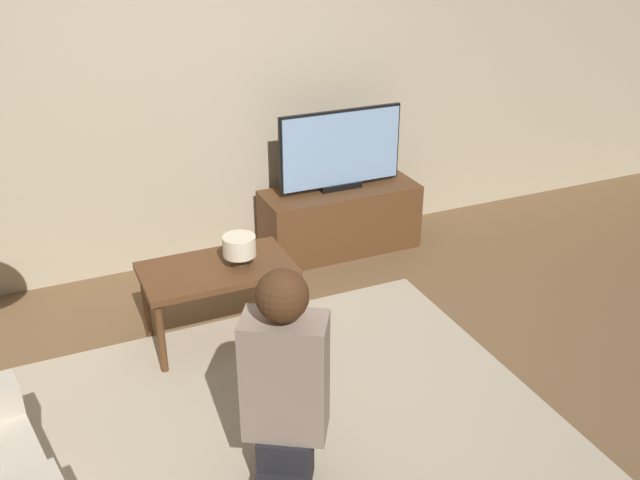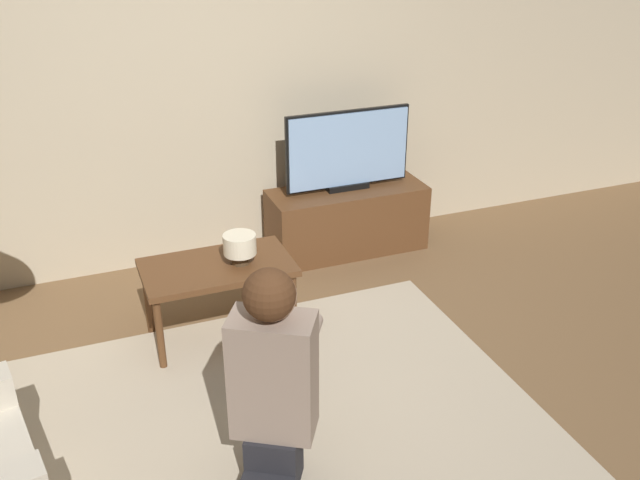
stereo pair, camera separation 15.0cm
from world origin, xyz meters
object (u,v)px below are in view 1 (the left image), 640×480
(tv, at_px, (341,150))
(person_kneeling, at_px, (284,383))
(table_lamp, at_px, (239,248))
(coffee_table, at_px, (217,276))

(tv, height_order, person_kneeling, person_kneeling)
(person_kneeling, height_order, table_lamp, person_kneeling)
(tv, bearing_deg, table_lamp, -141.23)
(coffee_table, distance_m, person_kneeling, 1.18)
(tv, xyz_separation_m, person_kneeling, (-1.16, -1.92, -0.22))
(tv, relative_size, table_lamp, 4.86)
(coffee_table, bearing_deg, tv, 34.37)
(person_kneeling, bearing_deg, tv, -89.96)
(coffee_table, height_order, person_kneeling, person_kneeling)
(tv, height_order, coffee_table, tv)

